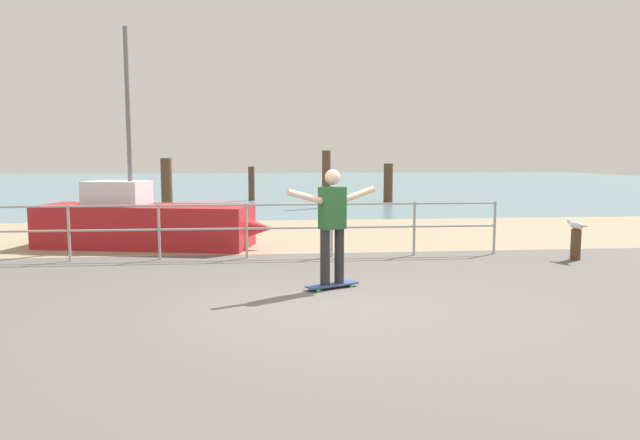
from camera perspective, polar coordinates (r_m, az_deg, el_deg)
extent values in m
cube|color=#605B56|center=(6.53, 2.04, -10.79)|extent=(24.00, 10.00, 0.04)
cube|color=tan|center=(14.33, -2.29, -1.40)|extent=(24.00, 6.00, 0.04)
cube|color=slate|center=(42.23, -4.59, 3.66)|extent=(72.00, 50.00, 0.04)
cylinder|color=#9EA0A5|center=(11.41, -23.47, -1.24)|extent=(0.05, 0.05, 1.05)
cylinder|color=#9EA0A5|center=(11.03, -15.55, -1.19)|extent=(0.05, 0.05, 1.05)
cylinder|color=#9EA0A5|center=(10.87, -7.23, -1.12)|extent=(0.05, 0.05, 1.05)
cylinder|color=#9EA0A5|center=(10.95, 1.16, -1.02)|extent=(0.05, 0.05, 1.05)
cylinder|color=#9EA0A5|center=(11.25, 9.26, -0.90)|extent=(0.05, 0.05, 1.05)
cylinder|color=#9EA0A5|center=(11.76, 16.79, -0.78)|extent=(0.05, 0.05, 1.05)
cylinder|color=#9EA0A5|center=(10.87, -11.48, 1.43)|extent=(11.18, 0.04, 0.04)
cylinder|color=#9EA0A5|center=(10.92, -11.42, -0.88)|extent=(11.18, 0.04, 0.04)
cube|color=#B21E23|center=(12.73, -16.77, -0.60)|extent=(4.60, 2.34, 0.90)
cone|color=#B21E23|center=(12.01, -7.12, -0.78)|extent=(1.24, 0.99, 0.77)
cylinder|color=slate|center=(12.79, -18.35, 9.59)|extent=(0.10, 0.10, 3.65)
cube|color=silver|center=(12.92, -19.31, 2.53)|extent=(1.37, 1.14, 0.50)
cube|color=#334C8C|center=(8.41, 1.20, -6.38)|extent=(0.81, 0.52, 0.02)
cylinder|color=#3FBF59|center=(8.21, -0.17, -6.99)|extent=(0.07, 0.05, 0.06)
cylinder|color=#3FBF59|center=(8.35, -0.73, -6.78)|extent=(0.07, 0.05, 0.06)
cylinder|color=#3FBF59|center=(8.50, 3.10, -6.54)|extent=(0.07, 0.05, 0.06)
cylinder|color=#3FBF59|center=(8.63, 2.51, -6.34)|extent=(0.07, 0.05, 0.06)
cylinder|color=#26262B|center=(8.27, 0.50, -3.69)|extent=(0.14, 0.14, 0.80)
cylinder|color=#26262B|center=(8.39, 1.91, -3.54)|extent=(0.14, 0.14, 0.80)
cube|color=#26592D|center=(8.24, 1.22, 1.19)|extent=(0.41, 0.33, 0.60)
sphere|color=beige|center=(8.21, 1.23, 4.25)|extent=(0.22, 0.22, 0.22)
cylinder|color=beige|center=(8.00, -1.49, 2.32)|extent=(0.54, 0.32, 0.23)
cylinder|color=beige|center=(8.47, 3.79, 2.52)|extent=(0.54, 0.32, 0.23)
cylinder|color=#513826|center=(11.64, 23.85, -2.27)|extent=(0.18, 0.18, 0.59)
ellipsoid|color=white|center=(11.60, 23.93, -0.50)|extent=(0.21, 0.34, 0.14)
sphere|color=white|center=(11.73, 23.32, -0.10)|extent=(0.09, 0.09, 0.09)
cone|color=gold|center=(11.77, 23.16, -0.08)|extent=(0.03, 0.05, 0.02)
cube|color=slate|center=(11.48, 24.47, -0.54)|extent=(0.10, 0.13, 0.02)
cylinder|color=#513826|center=(20.61, -14.85, 3.32)|extent=(0.38, 0.38, 1.86)
cylinder|color=#513826|center=(25.17, -6.75, 3.56)|extent=(0.27, 0.27, 1.48)
cylinder|color=#513826|center=(21.40, 0.63, 4.00)|extent=(0.32, 0.32, 2.13)
cylinder|color=#513826|center=(24.06, 6.72, 3.61)|extent=(0.38, 0.38, 1.63)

